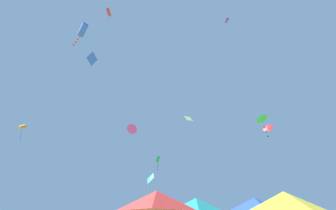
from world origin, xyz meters
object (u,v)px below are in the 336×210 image
object	(u,v)px
canopy_tent_blue	(255,206)
canopy_tent_red	(156,200)
kite_blue_box	(83,30)
kite_white_diamond	(189,118)
kite_green_box	(158,160)
kite_purple_box	(227,20)
kite_green_delta	(262,119)
kite_cyan_diamond	(150,179)
kite_magenta_delta	(132,129)
canopy_tent_yellow	(286,202)
kite_red_diamond	(109,12)
kite_orange_box	(22,127)
canopy_tent_teal	(196,206)
kite_red_delta	(268,128)
kite_blue_diamond	(92,59)

from	to	relation	value
canopy_tent_blue	canopy_tent_red	bearing A→B (deg)	-152.56
kite_blue_box	kite_white_diamond	world-z (taller)	kite_white_diamond
kite_green_box	kite_purple_box	bearing A→B (deg)	-51.40
kite_green_delta	kite_cyan_diamond	bearing A→B (deg)	174.44
kite_magenta_delta	kite_purple_box	distance (m)	19.24
canopy_tent_yellow	kite_magenta_delta	distance (m)	20.63
kite_green_delta	kite_green_box	size ratio (longest dim) A/B	1.26
canopy_tent_yellow	kite_purple_box	bearing A→B (deg)	77.36
kite_green_box	kite_red_diamond	size ratio (longest dim) A/B	1.26
kite_green_delta	canopy_tent_yellow	bearing A→B (deg)	-112.72
kite_purple_box	kite_red_diamond	bearing A→B (deg)	-151.30
kite_orange_box	kite_red_diamond	world-z (taller)	kite_red_diamond
canopy_tent_teal	kite_red_delta	world-z (taller)	kite_red_delta
kite_magenta_delta	kite_purple_box	bearing A→B (deg)	-24.79
kite_magenta_delta	kite_red_diamond	world-z (taller)	kite_red_diamond
canopy_tent_red	canopy_tent_yellow	size ratio (longest dim) A/B	1.11
kite_red_delta	kite_red_diamond	xyz separation A→B (m)	(-19.72, -17.55, 4.32)
kite_green_box	kite_blue_box	bearing A→B (deg)	-96.69
canopy_tent_red	kite_blue_diamond	world-z (taller)	kite_blue_diamond
kite_blue_diamond	kite_red_diamond	bearing A→B (deg)	-60.08
canopy_tent_yellow	kite_red_diamond	xyz separation A→B (m)	(-11.11, 1.32, 16.01)
canopy_tent_red	kite_magenta_delta	distance (m)	16.18
kite_magenta_delta	canopy_tent_teal	bearing A→B (deg)	-46.99
kite_blue_diamond	canopy_tent_blue	bearing A→B (deg)	-17.85
kite_red_delta	kite_blue_diamond	bearing A→B (deg)	-163.53
canopy_tent_yellow	kite_red_diamond	size ratio (longest dim) A/B	1.88
canopy_tent_red	kite_blue_box	world-z (taller)	kite_blue_box
kite_purple_box	kite_cyan_diamond	bearing A→B (deg)	149.93
kite_green_delta	kite_purple_box	size ratio (longest dim) A/B	3.11
kite_purple_box	kite_green_box	xyz separation A→B (m)	(-9.92, 12.42, -15.44)
kite_blue_box	kite_green_box	size ratio (longest dim) A/B	0.83
kite_white_diamond	kite_red_delta	bearing A→B (deg)	4.71
kite_blue_diamond	kite_red_delta	size ratio (longest dim) A/B	0.93
kite_magenta_delta	kite_cyan_diamond	distance (m)	6.90
canopy_tent_blue	canopy_tent_yellow	xyz separation A→B (m)	(-0.41, -5.77, -0.24)
kite_purple_box	kite_white_diamond	xyz separation A→B (m)	(-5.13, 9.45, -9.99)
kite_red_delta	kite_blue_box	distance (m)	28.95
canopy_tent_blue	kite_magenta_delta	size ratio (longest dim) A/B	2.08
kite_orange_box	kite_blue_diamond	bearing A→B (deg)	30.02
canopy_tent_teal	kite_green_delta	world-z (taller)	kite_green_delta
canopy_tent_teal	canopy_tent_red	distance (m)	5.19
kite_orange_box	kite_magenta_delta	bearing A→B (deg)	28.42
kite_magenta_delta	kite_cyan_diamond	xyz separation A→B (m)	(2.58, 0.01, -6.40)
kite_blue_diamond	kite_red_delta	distance (m)	27.68
kite_purple_box	kite_green_box	size ratio (longest dim) A/B	0.40
kite_blue_diamond	kite_red_diamond	size ratio (longest dim) A/B	0.95
canopy_tent_blue	kite_red_diamond	world-z (taller)	kite_red_diamond
canopy_tent_teal	kite_purple_box	size ratio (longest dim) A/B	4.08
kite_red_diamond	canopy_tent_yellow	bearing A→B (deg)	-6.79
canopy_tent_red	kite_red_delta	distance (m)	25.17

